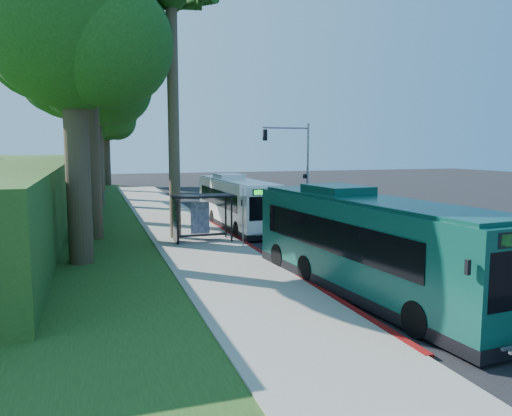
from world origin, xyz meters
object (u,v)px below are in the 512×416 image
object	(u,v)px
white_bus	(237,202)
teal_bus	(366,243)
pickup	(294,205)
bus_shelter	(197,209)

from	to	relation	value
white_bus	teal_bus	size ratio (longest dim) A/B	0.90
white_bus	teal_bus	bearing A→B (deg)	-90.24
teal_bus	pickup	size ratio (longest dim) A/B	2.27
bus_shelter	white_bus	bearing A→B (deg)	52.92
bus_shelter	teal_bus	distance (m)	11.39
white_bus	pickup	size ratio (longest dim) A/B	2.03
bus_shelter	white_bus	world-z (taller)	white_bus
bus_shelter	pickup	bearing A→B (deg)	43.37
teal_bus	pickup	world-z (taller)	teal_bus
teal_bus	white_bus	bearing A→B (deg)	85.93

